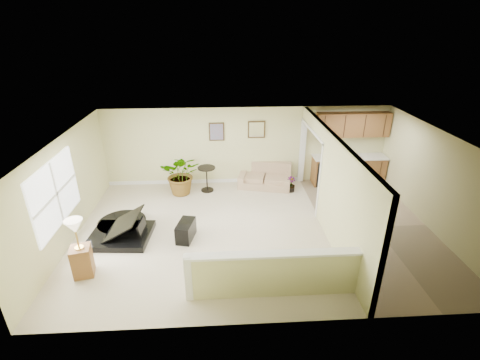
{
  "coord_description": "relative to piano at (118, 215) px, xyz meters",
  "views": [
    {
      "loc": [
        -0.84,
        -7.51,
        4.89
      ],
      "look_at": [
        -0.37,
        0.4,
        1.25
      ],
      "focal_mm": 26.0,
      "sensor_mm": 36.0,
      "label": 1
    }
  ],
  "objects": [
    {
      "name": "floor",
      "position": [
        3.38,
        0.0,
        -0.57
      ],
      "size": [
        9.0,
        9.0,
        0.0
      ],
      "primitive_type": "plane",
      "color": "beige",
      "rests_on": "ground"
    },
    {
      "name": "back_wall",
      "position": [
        3.38,
        3.0,
        0.68
      ],
      "size": [
        9.0,
        0.04,
        2.5
      ],
      "primitive_type": "cube",
      "color": "#CAC88A",
      "rests_on": "floor"
    },
    {
      "name": "front_wall",
      "position": [
        3.38,
        -3.0,
        0.68
      ],
      "size": [
        9.0,
        0.04,
        2.5
      ],
      "primitive_type": "cube",
      "color": "#CAC88A",
      "rests_on": "floor"
    },
    {
      "name": "left_wall",
      "position": [
        -1.12,
        0.0,
        0.68
      ],
      "size": [
        0.04,
        6.0,
        2.5
      ],
      "primitive_type": "cube",
      "color": "#CAC88A",
      "rests_on": "floor"
    },
    {
      "name": "right_wall",
      "position": [
        7.88,
        0.0,
        0.68
      ],
      "size": [
        0.04,
        6.0,
        2.5
      ],
      "primitive_type": "cube",
      "color": "#CAC88A",
      "rests_on": "floor"
    },
    {
      "name": "ceiling",
      "position": [
        3.38,
        0.0,
        1.93
      ],
      "size": [
        9.0,
        6.0,
        0.04
      ],
      "primitive_type": "cube",
      "color": "white",
      "rests_on": "back_wall"
    },
    {
      "name": "kitchen_vinyl",
      "position": [
        6.53,
        0.0,
        -0.57
      ],
      "size": [
        2.7,
        6.0,
        0.01
      ],
      "primitive_type": "cube",
      "color": "tan",
      "rests_on": "floor"
    },
    {
      "name": "interior_partition",
      "position": [
        5.18,
        0.26,
        0.65
      ],
      "size": [
        0.18,
        5.99,
        2.5
      ],
      "color": "#CAC88A",
      "rests_on": "floor"
    },
    {
      "name": "pony_half_wall",
      "position": [
        3.46,
        -2.3,
        -0.05
      ],
      "size": [
        3.42,
        0.22,
        1.0
      ],
      "color": "#CAC88A",
      "rests_on": "floor"
    },
    {
      "name": "left_window",
      "position": [
        -1.1,
        -0.5,
        0.88
      ],
      "size": [
        0.05,
        2.15,
        1.45
      ],
      "primitive_type": "cube",
      "color": "white",
      "rests_on": "left_wall"
    },
    {
      "name": "wall_art_left",
      "position": [
        2.43,
        2.97,
        1.18
      ],
      "size": [
        0.48,
        0.04,
        0.58
      ],
      "color": "#3B2C15",
      "rests_on": "back_wall"
    },
    {
      "name": "wall_mirror",
      "position": [
        3.68,
        2.97,
        1.23
      ],
      "size": [
        0.55,
        0.04,
        0.55
      ],
      "color": "#3B2C15",
      "rests_on": "back_wall"
    },
    {
      "name": "kitchen_cabinets",
      "position": [
        6.57,
        2.74,
        0.3
      ],
      "size": [
        2.36,
        0.65,
        2.33
      ],
      "color": "brown",
      "rests_on": "floor"
    },
    {
      "name": "piano",
      "position": [
        0.0,
        0.0,
        0.0
      ],
      "size": [
        1.76,
        1.83,
        1.36
      ],
      "rotation": [
        0.0,
        0.0,
        -0.07
      ],
      "color": "black",
      "rests_on": "floor"
    },
    {
      "name": "piano_bench",
      "position": [
        1.65,
        -0.25,
        -0.34
      ],
      "size": [
        0.48,
        0.73,
        0.45
      ],
      "primitive_type": "cube",
      "rotation": [
        0.0,
        0.0,
        -0.22
      ],
      "color": "black",
      "rests_on": "floor"
    },
    {
      "name": "loveseat",
      "position": [
        3.95,
        2.71,
        -0.21
      ],
      "size": [
        1.85,
        1.29,
        0.94
      ],
      "rotation": [
        0.0,
        0.0,
        -0.23
      ],
      "color": "tan",
      "rests_on": "floor"
    },
    {
      "name": "accent_table",
      "position": [
        2.09,
        2.4,
        -0.06
      ],
      "size": [
        0.55,
        0.55,
        0.79
      ],
      "color": "black",
      "rests_on": "floor"
    },
    {
      "name": "palm_plant",
      "position": [
        1.34,
        2.26,
        0.07
      ],
      "size": [
        1.24,
        1.09,
        1.3
      ],
      "color": "black",
      "rests_on": "floor"
    },
    {
      "name": "small_plant",
      "position": [
        4.71,
        2.2,
        -0.36
      ],
      "size": [
        0.33,
        0.33,
        0.49
      ],
      "color": "black",
      "rests_on": "floor"
    },
    {
      "name": "lamp_stand",
      "position": [
        -0.39,
        -1.46,
        -0.01
      ],
      "size": [
        0.47,
        0.47,
        1.33
      ],
      "color": "brown",
      "rests_on": "floor"
    }
  ]
}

